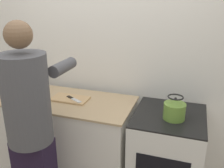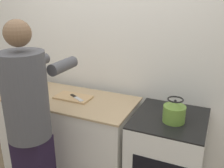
% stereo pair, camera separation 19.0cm
% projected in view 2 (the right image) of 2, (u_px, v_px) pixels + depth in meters
% --- Properties ---
extents(wall_back, '(8.00, 0.05, 2.60)m').
position_uv_depth(wall_back, '(114.00, 54.00, 2.58)').
color(wall_back, white).
rests_on(wall_back, ground_plane).
extents(counter, '(1.38, 0.62, 0.91)m').
position_uv_depth(counter, '(69.00, 137.00, 2.63)').
color(counter, silver).
rests_on(counter, ground_plane).
extents(oven, '(0.61, 0.65, 0.90)m').
position_uv_depth(oven, '(166.00, 162.00, 2.26)').
color(oven, silver).
rests_on(oven, ground_plane).
extents(person, '(0.38, 0.62, 1.72)m').
position_uv_depth(person, '(30.00, 122.00, 1.95)').
color(person, black).
rests_on(person, ground_plane).
extents(cutting_board, '(0.36, 0.20, 0.02)m').
position_uv_depth(cutting_board, '(73.00, 97.00, 2.45)').
color(cutting_board, tan).
rests_on(cutting_board, counter).
extents(knife, '(0.19, 0.13, 0.01)m').
position_uv_depth(knife, '(76.00, 98.00, 2.42)').
color(knife, silver).
rests_on(knife, cutting_board).
extents(kettle, '(0.18, 0.18, 0.20)m').
position_uv_depth(kettle, '(174.00, 112.00, 2.01)').
color(kettle, olive).
rests_on(kettle, oven).
extents(bowl_prep, '(0.15, 0.15, 0.06)m').
position_uv_depth(bowl_prep, '(26.00, 89.00, 2.61)').
color(bowl_prep, silver).
rests_on(bowl_prep, counter).
extents(canister_jar, '(0.14, 0.14, 0.14)m').
position_uv_depth(canister_jar, '(39.00, 79.00, 2.79)').
color(canister_jar, '#756047').
rests_on(canister_jar, counter).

